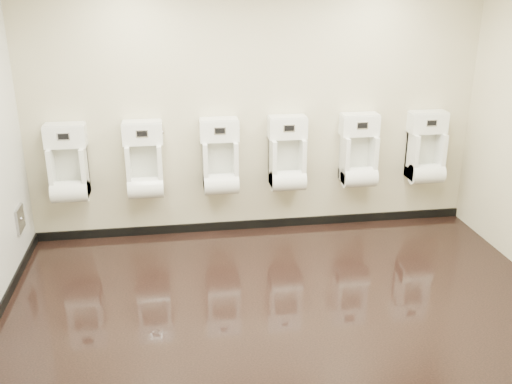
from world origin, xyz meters
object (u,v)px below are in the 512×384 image
urinal_4 (359,156)px  urinal_5 (426,153)px  urinal_0 (68,169)px  urinal_3 (287,159)px  access_panel (20,219)px  urinal_1 (145,165)px  urinal_2 (220,162)px

urinal_4 → urinal_5: (0.81, 0.00, 0.00)m
urinal_0 → urinal_3: same height
access_panel → urinal_1: (1.24, 0.41, 0.38)m
urinal_2 → urinal_4: same height
urinal_2 → urinal_3: same height
urinal_3 → urinal_4: same height
urinal_0 → urinal_5: bearing=0.0°
urinal_0 → urinal_1: 0.79m
urinal_1 → urinal_2: 0.82m
access_panel → urinal_1: size_ratio=0.31×
urinal_2 → urinal_3: bearing=0.0°
access_panel → urinal_3: 2.86m
urinal_5 → access_panel: bearing=-174.8°
urinal_4 → urinal_0: bearing=180.0°
access_panel → urinal_0: urinal_0 is taller
access_panel → urinal_3: size_ratio=0.31×
urinal_0 → urinal_3: size_ratio=1.00×
urinal_2 → urinal_3: (0.75, 0.00, 0.00)m
urinal_5 → urinal_3: bearing=180.0°
urinal_1 → urinal_2: same height
access_panel → urinal_2: bearing=11.2°
urinal_2 → urinal_3: 0.75m
urinal_2 → urinal_4: 1.57m
urinal_0 → urinal_5: 3.99m
urinal_0 → urinal_3: bearing=0.0°
urinal_5 → urinal_0: bearing=180.0°
urinal_4 → urinal_5: bearing=0.0°
urinal_2 → urinal_5: size_ratio=1.00×
urinal_0 → urinal_2: size_ratio=1.00×
urinal_2 → urinal_3: size_ratio=1.00×
access_panel → urinal_0: 0.71m
urinal_1 → urinal_5: bearing=0.0°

